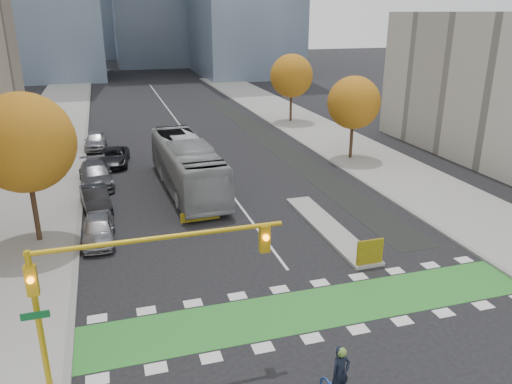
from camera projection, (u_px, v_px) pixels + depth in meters
ground at (331, 328)px, 20.01m from camera, size 300.00×300.00×0.00m
sidewalk_west at (28, 195)px, 34.31m from camera, size 7.00×120.00×0.15m
sidewalk_east at (377, 163)px, 41.67m from camera, size 7.00×120.00×0.15m
curb_west at (82, 190)px, 35.27m from camera, size 0.30×120.00×0.16m
curb_east at (339, 167)px, 40.71m from camera, size 0.30×120.00×0.16m
bike_crossing at (316, 308)px, 21.36m from camera, size 20.00×3.00×0.01m
centre_line at (180, 125)px, 56.02m from camera, size 0.15×70.00×0.01m
bike_lane_paint at (271, 141)px, 49.06m from camera, size 2.50×50.00×0.01m
median_island at (328, 227)px, 29.17m from camera, size 1.60×10.00×0.16m
hazard_board at (370, 252)px, 24.61m from camera, size 1.40×0.12×1.30m
tree_west at (24, 143)px, 25.64m from camera, size 5.20×5.20×8.22m
tree_east_near at (354, 103)px, 41.43m from camera, size 4.40×4.40×7.08m
tree_east_far at (292, 76)px, 55.85m from camera, size 4.80×4.80×7.65m
traffic_signal_west at (119, 273)px, 16.02m from camera, size 8.53×0.56×5.20m
bus at (187, 165)px, 35.08m from camera, size 3.66×13.09×3.61m
parked_car_a at (98, 229)px, 27.35m from camera, size 1.80×4.30×1.45m
parked_car_b at (96, 199)px, 31.81m from camera, size 2.12×4.60×1.46m
parked_car_c at (96, 175)px, 36.29m from camera, size 2.65×5.67×1.60m
parked_car_d at (114, 157)px, 41.22m from camera, size 2.82×5.17×1.37m
parked_car_e at (96, 140)px, 46.10m from camera, size 2.16×4.75×1.58m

